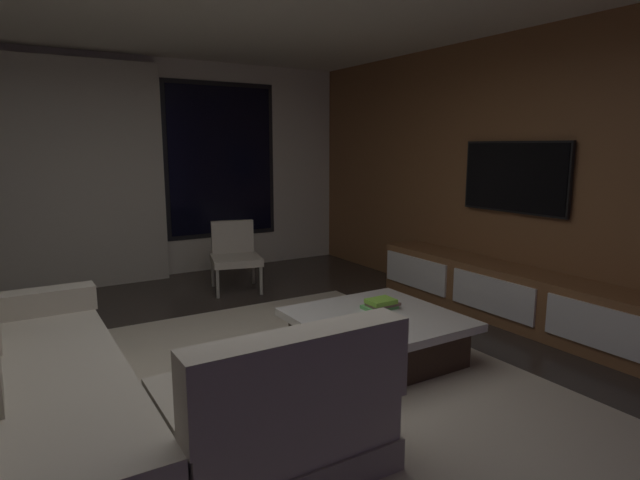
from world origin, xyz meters
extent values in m
plane|color=#332B26|center=(0.00, 0.00, 0.00)|extent=(9.20, 9.20, 0.00)
cube|color=silver|center=(0.00, 3.66, 1.35)|extent=(6.60, 0.12, 2.70)
cube|color=black|center=(1.30, 3.60, 1.45)|extent=(1.52, 0.02, 2.02)
cube|color=black|center=(1.30, 3.58, 1.45)|extent=(1.40, 0.03, 1.90)
cube|color=beige|center=(-0.55, 3.48, 1.30)|extent=(2.10, 0.12, 2.60)
cube|color=brown|center=(3.06, 0.00, 1.35)|extent=(0.12, 7.80, 2.70)
cube|color=beige|center=(0.35, -0.10, 0.01)|extent=(3.20, 3.80, 0.01)
cube|color=#A49C8C|center=(-1.13, 0.05, 0.09)|extent=(0.90, 2.50, 0.18)
cube|color=beige|center=(-1.13, 0.05, 0.30)|extent=(0.86, 2.42, 0.24)
cube|color=beige|center=(-1.13, 1.20, 0.51)|extent=(0.90, 0.20, 0.18)
cube|color=#A49C8C|center=(-0.15, -0.75, 0.09)|extent=(1.10, 0.90, 0.18)
cube|color=beige|center=(-0.15, -0.75, 0.30)|extent=(1.07, 0.86, 0.24)
cube|color=beige|center=(-0.15, -1.10, 0.62)|extent=(1.10, 0.20, 0.40)
cube|color=#38271B|center=(1.15, 0.01, 0.15)|extent=(1.00, 1.00, 0.30)
cube|color=white|center=(1.15, 0.01, 0.33)|extent=(1.16, 1.16, 0.06)
cube|color=#6CCC6A|center=(1.28, 0.14, 0.37)|extent=(0.26, 0.17, 0.03)
cube|color=#806255|center=(1.30, 0.12, 0.40)|extent=(0.25, 0.15, 0.02)
cube|color=#86CD3C|center=(1.27, 0.12, 0.43)|extent=(0.22, 0.17, 0.03)
cylinder|color=#B2ADA0|center=(1.17, 2.14, 0.18)|extent=(0.04, 0.04, 0.36)
cylinder|color=#B2ADA0|center=(0.71, 2.26, 0.18)|extent=(0.04, 0.04, 0.36)
cylinder|color=#B2ADA0|center=(1.30, 2.62, 0.18)|extent=(0.04, 0.04, 0.36)
cylinder|color=#B2ADA0|center=(0.83, 2.74, 0.18)|extent=(0.04, 0.04, 0.36)
cube|color=beige|center=(1.00, 2.44, 0.36)|extent=(0.66, 0.68, 0.08)
cube|color=beige|center=(1.06, 2.67, 0.59)|extent=(0.49, 0.20, 0.38)
cube|color=brown|center=(2.78, 0.10, 0.26)|extent=(0.44, 3.10, 0.52)
cube|color=white|center=(2.55, -0.94, 0.29)|extent=(0.02, 0.93, 0.33)
cube|color=white|center=(2.55, 0.10, 0.29)|extent=(0.02, 0.93, 0.33)
cube|color=white|center=(2.55, 1.15, 0.29)|extent=(0.02, 0.93, 0.33)
cube|color=#352214|center=(2.74, -0.75, 0.12)|extent=(0.33, 0.68, 0.19)
cube|color=tan|center=(2.74, -1.01, 0.10)|extent=(0.03, 0.04, 0.16)
cube|color=#C4CC65|center=(2.74, -0.88, 0.10)|extent=(0.03, 0.04, 0.15)
cube|color=#8ABCA6|center=(2.74, -0.75, 0.10)|extent=(0.03, 0.04, 0.16)
cube|color=gray|center=(2.74, -0.62, 0.10)|extent=(0.03, 0.04, 0.15)
cube|color=#9C4A47|center=(2.74, -0.49, 0.11)|extent=(0.03, 0.04, 0.17)
cube|color=black|center=(2.95, 0.25, 1.35)|extent=(0.04, 1.17, 0.68)
cube|color=black|center=(2.95, 0.25, 1.35)|extent=(0.05, 1.13, 0.64)
camera|label=1|loc=(-1.23, -3.05, 1.64)|focal=29.47mm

